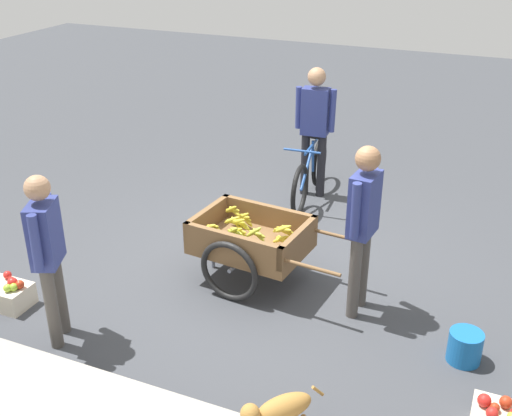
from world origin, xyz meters
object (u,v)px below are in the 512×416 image
Objects in this scene: bystander_person at (47,246)px; dog at (279,409)px; bicycle at (310,174)px; mixed_fruit_crate at (8,294)px; cyclist_person at (315,120)px; plastic_bucket at (465,347)px; fruit_cart at (251,241)px; vendor_person at (363,216)px.

dog is at bearing 171.48° from bystander_person.
mixed_fruit_crate is at bearing 61.77° from bicycle.
dog is (-1.15, 4.19, -0.77)m from cyclist_person.
bystander_person is at bearing 18.11° from plastic_bucket.
plastic_bucket is (-2.27, 2.61, -0.21)m from bicycle.
cyclist_person reaches higher than bicycle.
bicycle is 0.70m from cyclist_person.
vendor_person reaches higher than fruit_cart.
cyclist_person is 4.19m from mixed_fruit_crate.
mixed_fruit_crate is at bearing 62.91° from cyclist_person.
bystander_person reaches higher than bicycle.
mixed_fruit_crate reaches higher than plastic_bucket.
cyclist_person is at bearing -85.98° from bicycle.
cyclist_person reaches higher than fruit_cart.
cyclist_person is at bearing -62.46° from vendor_person.
fruit_cart is at bearing -61.17° from dog.
fruit_cart reaches higher than dog.
vendor_person is 2.74m from bystander_person.
vendor_person reaches higher than bicycle.
bicycle is (1.24, -2.24, -0.65)m from vendor_person.
bicycle is 0.97× the size of cyclist_person.
plastic_bucket is 0.65× the size of mixed_fruit_crate.
fruit_cart is at bearing 92.53° from cyclist_person.
vendor_person is 1.40m from plastic_bucket.
fruit_cart is 6.00× the size of plastic_bucket.
bicycle is at bearing 94.02° from cyclist_person.
dog is 1.83m from plastic_bucket.
cyclist_person is 1.09× the size of bystander_person.
dog is 1.23× the size of mixed_fruit_crate.
plastic_bucket is 0.18× the size of bystander_person.
bystander_person reaches higher than fruit_cart.
bystander_person reaches higher than mixed_fruit_crate.
vendor_person is 1.05× the size of bystander_person.
fruit_cart is 2.36m from cyclist_person.
cyclist_person is at bearing -105.46° from bystander_person.
fruit_cart reaches higher than mixed_fruit_crate.
plastic_bucket is at bearing -168.06° from mixed_fruit_crate.
mixed_fruit_crate is at bearing 34.74° from fruit_cart.
fruit_cart is 1.03× the size of vendor_person.
bystander_person reaches higher than plastic_bucket.
vendor_person is 0.97× the size of cyclist_person.
mixed_fruit_crate is (3.11, 1.25, -0.87)m from vendor_person.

